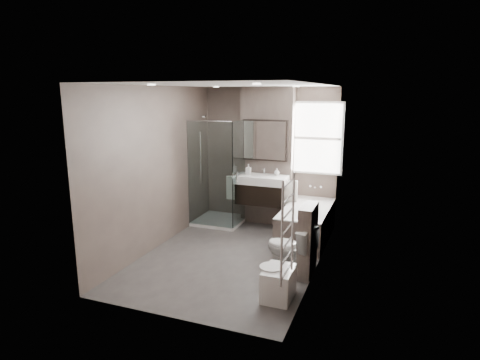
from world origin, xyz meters
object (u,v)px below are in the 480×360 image
at_px(bathtub, 306,222).
at_px(toilet, 290,248).
at_px(bidet, 278,283).
at_px(vanity, 261,189).

xyz_separation_m(bathtub, toilet, (0.05, -1.38, 0.04)).
distance_m(bathtub, bidet, 2.15).
relative_size(vanity, bathtub, 0.59).
height_order(bathtub, bidet, bathtub).
bearing_deg(vanity, bathtub, -19.37).
bearing_deg(bidet, bathtub, 92.39).
bearing_deg(bathtub, vanity, 160.63).
distance_m(vanity, bathtub, 1.07).
relative_size(bathtub, bidet, 3.17).
bearing_deg(vanity, toilet, -60.38).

